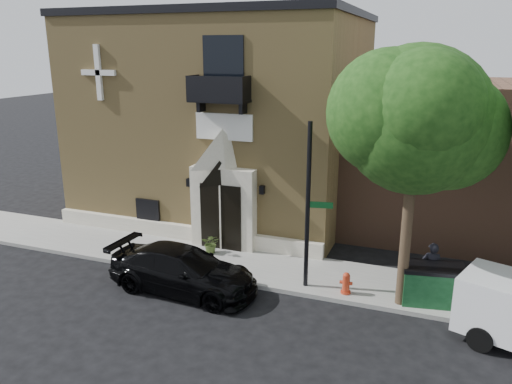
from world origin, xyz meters
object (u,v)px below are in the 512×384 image
fire_hydrant (346,283)px  pedestrian_near (431,268)px  dumpster (432,284)px  black_sedan (183,270)px  street_sign (308,206)px

fire_hydrant → pedestrian_near: pedestrian_near is taller
dumpster → black_sedan: bearing=-176.8°
dumpster → pedestrian_near: 0.65m
street_sign → black_sedan: bearing=-169.2°
pedestrian_near → dumpster: bearing=92.7°
street_sign → dumpster: bearing=-7.3°
black_sedan → fire_hydrant: 5.32m
fire_hydrant → dumpster: (2.59, 0.36, 0.26)m
fire_hydrant → street_sign: bearing=175.6°
fire_hydrant → black_sedan: bearing=-164.6°
black_sedan → fire_hydrant: black_sedan is taller
black_sedan → pedestrian_near: 8.00m
street_sign → pedestrian_near: bearing=1.4°
dumpster → street_sign: bearing=174.1°
street_sign → fire_hydrant: street_sign is taller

